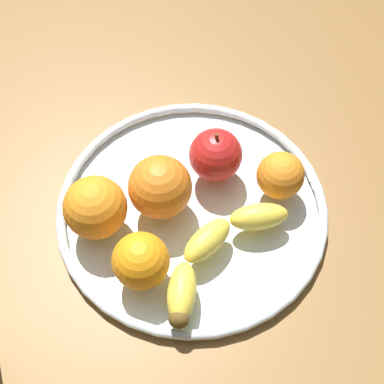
# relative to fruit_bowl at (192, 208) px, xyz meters

# --- Properties ---
(ground_plane) EXTENTS (1.65, 1.65, 0.04)m
(ground_plane) POSITION_rel_fruit_bowl_xyz_m (0.00, 0.00, -0.03)
(ground_plane) COLOR brown
(fruit_bowl) EXTENTS (0.35, 0.35, 0.02)m
(fruit_bowl) POSITION_rel_fruit_bowl_xyz_m (0.00, 0.00, 0.00)
(fruit_bowl) COLOR silver
(fruit_bowl) RESTS_ON ground_plane
(banana) EXTENTS (0.21, 0.11, 0.03)m
(banana) POSITION_rel_fruit_bowl_xyz_m (0.02, 0.08, 0.03)
(banana) COLOR yellow
(banana) RESTS_ON fruit_bowl
(apple) EXTENTS (0.07, 0.07, 0.08)m
(apple) POSITION_rel_fruit_bowl_xyz_m (-0.05, -0.03, 0.04)
(apple) COLOR red
(apple) RESTS_ON fruit_bowl
(orange_back_left) EXTENTS (0.08, 0.08, 0.08)m
(orange_back_left) POSITION_rel_fruit_bowl_xyz_m (0.03, -0.02, 0.05)
(orange_back_left) COLOR orange
(orange_back_left) RESTS_ON fruit_bowl
(orange_front_right) EXTENTS (0.08, 0.08, 0.08)m
(orange_front_right) POSITION_rel_fruit_bowl_xyz_m (0.11, -0.04, 0.05)
(orange_front_right) COLOR orange
(orange_front_right) RESTS_ON fruit_bowl
(orange_front_left) EXTENTS (0.07, 0.07, 0.07)m
(orange_front_left) POSITION_rel_fruit_bowl_xyz_m (0.10, 0.05, 0.04)
(orange_front_left) COLOR orange
(orange_front_left) RESTS_ON fruit_bowl
(orange_center) EXTENTS (0.06, 0.06, 0.06)m
(orange_center) POSITION_rel_fruit_bowl_xyz_m (-0.11, 0.04, 0.04)
(orange_center) COLOR orange
(orange_center) RESTS_ON fruit_bowl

